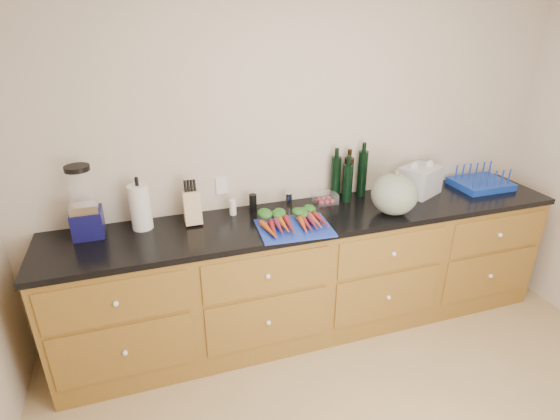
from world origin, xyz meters
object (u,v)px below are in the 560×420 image
object	(u,v)px
carrots	(292,221)
knife_block	(192,207)
paper_towel	(140,207)
blender_appliance	(84,206)
squash	(394,194)
cutting_board	(294,228)
dish_rack	(481,182)
tomato_box	(325,198)

from	to	relation	value
carrots	knife_block	bearing A→B (deg)	157.61
paper_towel	knife_block	size ratio (longest dim) A/B	1.35
carrots	blender_appliance	bearing A→B (deg)	167.91
squash	cutting_board	bearing A→B (deg)	-178.73
knife_block	dish_rack	size ratio (longest dim) A/B	0.53
squash	dish_rack	xyz separation A→B (m)	(0.94, 0.22, -0.10)
knife_block	paper_towel	bearing A→B (deg)	176.46
blender_appliance	dish_rack	distance (m)	2.94
blender_appliance	dish_rack	xyz separation A→B (m)	(2.94, -0.08, -0.16)
squash	knife_block	size ratio (longest dim) A/B	1.45
cutting_board	tomato_box	bearing A→B (deg)	42.31
squash	knife_block	world-z (taller)	squash
squash	knife_block	bearing A→B (deg)	168.11
knife_block	tomato_box	bearing A→B (deg)	1.76
cutting_board	knife_block	xyz separation A→B (m)	(-0.61, 0.30, 0.10)
paper_towel	carrots	bearing A→B (deg)	-16.22
carrots	dish_rack	xyz separation A→B (m)	(1.68, 0.19, 0.00)
blender_appliance	squash	bearing A→B (deg)	-8.59
cutting_board	tomato_box	world-z (taller)	tomato_box
cutting_board	blender_appliance	distance (m)	1.31
dish_rack	blender_appliance	bearing A→B (deg)	178.49
knife_block	tomato_box	xyz separation A→B (m)	(0.97, 0.03, -0.07)
knife_block	dish_rack	xyz separation A→B (m)	(2.29, -0.06, -0.07)
carrots	paper_towel	size ratio (longest dim) A/B	1.44
squash	paper_towel	size ratio (longest dim) A/B	1.07
squash	knife_block	xyz separation A→B (m)	(-1.35, 0.28, -0.03)
tomato_box	cutting_board	bearing A→B (deg)	-137.69
knife_block	dish_rack	bearing A→B (deg)	-1.50
cutting_board	dish_rack	xyz separation A→B (m)	(1.68, 0.24, 0.03)
dish_rack	cutting_board	bearing A→B (deg)	-171.87
carrots	paper_towel	world-z (taller)	paper_towel
tomato_box	dish_rack	size ratio (longest dim) A/B	0.38
blender_appliance	knife_block	size ratio (longest dim) A/B	2.09
squash	tomato_box	xyz separation A→B (m)	(-0.37, 0.31, -0.11)
carrots	dish_rack	distance (m)	1.69
knife_block	dish_rack	world-z (taller)	knife_block
blender_appliance	knife_block	distance (m)	0.65
tomato_box	carrots	bearing A→B (deg)	-142.14
blender_appliance	paper_towel	size ratio (longest dim) A/B	1.55
squash	blender_appliance	xyz separation A→B (m)	(-1.99, 0.30, 0.06)
dish_rack	squash	bearing A→B (deg)	-166.67
carrots	paper_towel	bearing A→B (deg)	163.78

